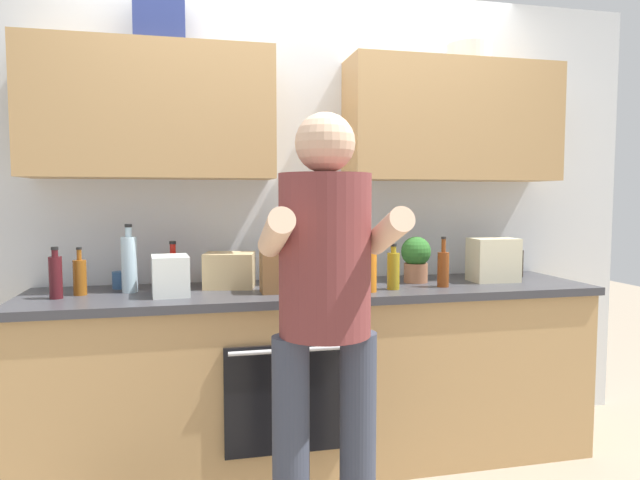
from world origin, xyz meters
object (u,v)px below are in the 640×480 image
at_px(bottle_water, 129,263).
at_px(bottle_soy, 517,262).
at_px(bottle_hotsauce, 173,269).
at_px(potted_herb, 416,258).
at_px(knife_block, 271,267).
at_px(grocery_bag_produce, 170,276).
at_px(bottle_oil, 393,270).
at_px(mixing_bowl, 335,278).
at_px(bottle_syrup, 80,276).
at_px(grocery_bag_bread, 230,270).
at_px(bottle_vinegar, 443,268).
at_px(bottle_juice, 370,267).
at_px(grocery_bag_rice, 494,260).
at_px(cup_tea, 120,280).
at_px(person_standing, 325,299).
at_px(bottle_wine, 56,276).

bearing_deg(bottle_water, bottle_soy, 1.73).
xyz_separation_m(bottle_hotsauce, potted_herb, (1.27, -0.10, 0.04)).
height_order(knife_block, grocery_bag_produce, knife_block).
distance_m(bottle_oil, mixing_bowl, 0.32).
xyz_separation_m(bottle_syrup, potted_herb, (1.68, 0.02, 0.05)).
bearing_deg(bottle_hotsauce, bottle_water, -155.85).
bearing_deg(mixing_bowl, grocery_bag_bread, 175.19).
bearing_deg(knife_block, potted_herb, 10.68).
xyz_separation_m(bottle_vinegar, knife_block, (-0.88, 0.03, 0.03)).
distance_m(mixing_bowl, knife_block, 0.40).
distance_m(bottle_vinegar, grocery_bag_produce, 1.35).
relative_size(bottle_oil, bottle_juice, 0.82).
bearing_deg(potted_herb, grocery_bag_rice, -8.51).
bearing_deg(bottle_juice, bottle_soy, 17.53).
bearing_deg(cup_tea, bottle_hotsauce, -8.21).
distance_m(bottle_water, potted_herb, 1.47).
xyz_separation_m(bottle_vinegar, mixing_bowl, (-0.52, 0.18, -0.06)).
bearing_deg(bottle_vinegar, person_standing, -140.47).
xyz_separation_m(bottle_juice, bottle_hotsauce, (-0.93, 0.34, -0.03)).
xyz_separation_m(cup_tea, knife_block, (0.72, -0.29, 0.08)).
height_order(bottle_soy, bottle_vinegar, bottle_vinegar).
distance_m(bottle_vinegar, bottle_water, 1.55).
distance_m(bottle_water, mixing_bowl, 1.02).
bearing_deg(bottle_juice, bottle_wine, 174.29).
relative_size(bottle_soy, bottle_vinegar, 0.82).
xyz_separation_m(bottle_soy, bottle_syrup, (-2.34, -0.09, 0.00)).
bearing_deg(bottle_vinegar, bottle_soy, 23.46).
bearing_deg(bottle_water, person_standing, -46.74).
bearing_deg(bottle_hotsauce, bottle_wine, -159.00).
bearing_deg(grocery_bag_bread, bottle_vinegar, -11.79).
height_order(bottle_wine, bottle_vinegar, bottle_vinegar).
relative_size(person_standing, knife_block, 5.50).
relative_size(bottle_vinegar, cup_tea, 3.01).
relative_size(cup_tea, grocery_bag_bread, 0.35).
relative_size(person_standing, grocery_bag_rice, 6.76).
relative_size(person_standing, bottle_vinegar, 6.48).
xyz_separation_m(bottle_water, knife_block, (0.66, -0.16, -0.02)).
xyz_separation_m(bottle_soy, mixing_bowl, (-1.10, -0.07, -0.05)).
height_order(bottle_vinegar, potted_herb, bottle_vinegar).
distance_m(potted_herb, grocery_bag_produce, 1.28).
bearing_deg(bottle_syrup, knife_block, -8.40).
bearing_deg(bottle_water, bottle_oil, -9.10).
relative_size(person_standing, grocery_bag_bread, 6.80).
xyz_separation_m(bottle_syrup, grocery_bag_produce, (0.41, -0.10, 0.01)).
xyz_separation_m(bottle_oil, cup_tea, (-1.33, 0.33, -0.05)).
relative_size(grocery_bag_rice, grocery_bag_produce, 1.17).
xyz_separation_m(bottle_oil, grocery_bag_produce, (-1.07, 0.07, -0.00)).
height_order(grocery_bag_rice, grocery_bag_produce, grocery_bag_rice).
bearing_deg(bottle_soy, knife_block, -171.20).
bearing_deg(bottle_oil, bottle_water, 170.90).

